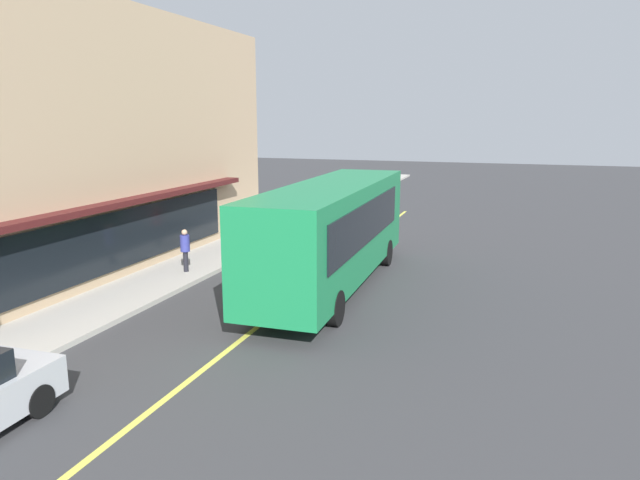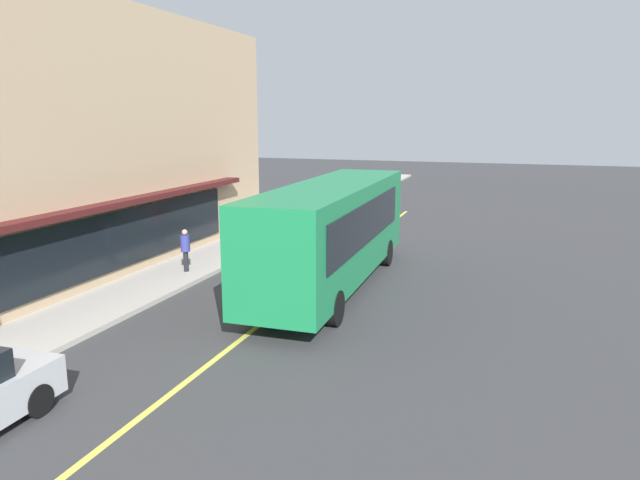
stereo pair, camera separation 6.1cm
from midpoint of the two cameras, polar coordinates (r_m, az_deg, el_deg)
ground at (r=19.03m, az=-2.00°, el=-5.24°), size 120.00×120.00×0.00m
sidewalk at (r=21.31m, az=-14.91°, el=-3.56°), size 80.00×2.62×0.15m
lane_centre_stripe at (r=19.03m, az=-2.00°, el=-5.23°), size 36.00×0.16×0.01m
storefront_building at (r=23.70m, az=-27.93°, el=8.46°), size 22.61×9.17×9.51m
bus at (r=19.26m, az=1.19°, el=1.06°), size 11.18×2.79×3.50m
pedestrian_waiting at (r=24.22m, az=-8.32°, el=1.45°), size 0.34×0.34×1.85m
pedestrian_by_curb at (r=21.44m, az=-13.17°, el=-0.64°), size 0.34×0.34×1.55m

